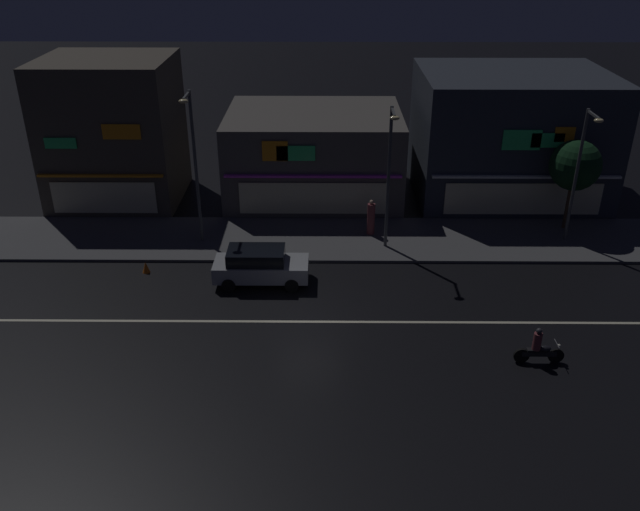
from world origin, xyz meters
The scene contains 14 objects.
ground_plane centered at (0.00, 0.00, 0.00)m, with size 140.00×140.00×0.00m, color black.
lane_divider_stripe centered at (0.00, 0.00, 0.01)m, with size 36.40×0.16×0.01m, color beige.
sidewalk_far centered at (0.00, 7.86, 0.07)m, with size 38.31×5.16×0.14m, color #4C4C4F.
storefront_left_block centered at (-11.49, 13.66, 4.10)m, with size 7.16×6.59×8.21m.
storefront_center_block centered at (0.00, 14.41, 2.51)m, with size 10.11×8.12×5.01m.
storefront_right_block centered at (11.49, 14.75, 3.62)m, with size 10.69×8.80×7.24m.
streetlamp_west centered at (-5.69, 7.33, 4.66)m, with size 0.44×1.64×7.74m.
streetlamp_mid centered at (3.73, 6.73, 4.36)m, with size 0.44×1.64×7.16m.
streetlamp_east centered at (13.11, 7.56, 4.19)m, with size 0.44×1.64×6.83m.
pedestrian_on_sidewalk centered at (3.07, 8.38, 1.02)m, with size 0.41×0.41×1.91m.
street_tree centered at (13.55, 9.24, 3.64)m, with size 2.63×2.63×4.83m.
parked_car_near_kerb centered at (-2.30, 3.38, 0.87)m, with size 4.30×1.98×1.67m.
motorcycle_lead centered at (8.69, -2.74, 0.63)m, with size 1.90×0.60×1.52m.
traffic_cone centered at (-7.81, 4.26, 0.28)m, with size 0.36×0.36×0.55m, color orange.
Camera 1 is at (0.66, -23.23, 14.99)m, focal length 37.10 mm.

